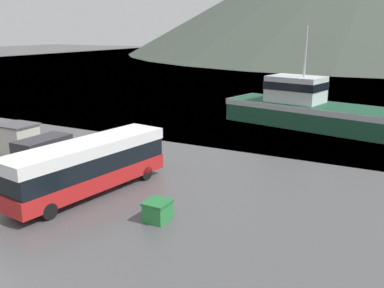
{
  "coord_description": "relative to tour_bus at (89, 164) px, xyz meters",
  "views": [
    {
      "loc": [
        14.08,
        -8.46,
        9.49
      ],
      "look_at": [
        0.87,
        16.02,
        2.0
      ],
      "focal_mm": 40.0,
      "sensor_mm": 36.0,
      "label": 1
    }
  ],
  "objects": [
    {
      "name": "dock_kiosk",
      "position": [
        -10.54,
        3.81,
        -0.59
      ],
      "size": [
        2.6,
        2.45,
        2.38
      ],
      "color": "beige",
      "rests_on": "ground"
    },
    {
      "name": "tour_bus",
      "position": [
        0.0,
        0.0,
        0.0
      ],
      "size": [
        3.95,
        10.89,
        3.17
      ],
      "rotation": [
        0.0,
        0.0,
        -0.13
      ],
      "color": "red",
      "rests_on": "ground"
    },
    {
      "name": "water_surface",
      "position": [
        2.66,
        132.55,
        -1.79
      ],
      "size": [
        240.0,
        240.0,
        0.0
      ],
      "primitive_type": "plane",
      "color": "#475B6B",
      "rests_on": "ground"
    },
    {
      "name": "storage_bin",
      "position": [
        5.63,
        -1.32,
        -1.25
      ],
      "size": [
        1.22,
        1.35,
        1.06
      ],
      "color": "#287F3D",
      "rests_on": "ground"
    },
    {
      "name": "fishing_boat",
      "position": [
        6.71,
        24.69,
        0.04
      ],
      "size": [
        17.52,
        8.5,
        9.81
      ],
      "rotation": [
        0.0,
        0.0,
        4.52
      ],
      "color": "#1E5138",
      "rests_on": "water_surface"
    },
    {
      "name": "delivery_van",
      "position": [
        -5.69,
        2.33,
        -0.56
      ],
      "size": [
        1.96,
        5.54,
        2.31
      ],
      "rotation": [
        0.0,
        0.0,
        -0.01
      ],
      "color": "#2D2D33",
      "rests_on": "ground"
    },
    {
      "name": "mooring_bollard",
      "position": [
        -2.72,
        11.69,
        -1.37
      ],
      "size": [
        0.44,
        0.44,
        0.78
      ],
      "color": "black",
      "rests_on": "ground"
    }
  ]
}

